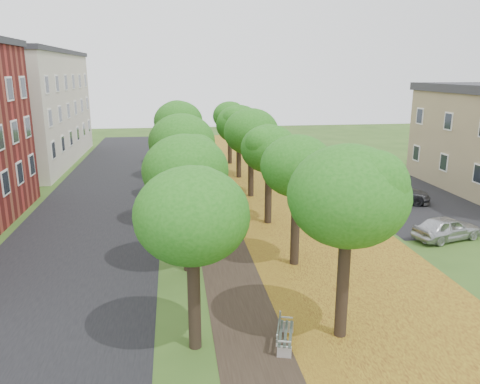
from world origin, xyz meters
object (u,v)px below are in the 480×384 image
object	(u,v)px
bench	(284,333)
car_red	(386,194)
car_white	(362,180)
car_silver	(447,228)
car_grey	(393,192)

from	to	relation	value
bench	car_red	world-z (taller)	car_red
bench	car_white	distance (m)	21.52
bench	car_silver	xyz separation A→B (m)	(10.58, 8.19, 0.24)
bench	car_silver	size ratio (longest dim) A/B	0.45
car_grey	bench	bearing A→B (deg)	166.81
car_red	car_white	xyz separation A→B (m)	(0.00, 3.90, 0.08)
car_silver	car_grey	bearing A→B (deg)	-18.50
car_white	car_grey	bearing A→B (deg)	-143.60
bench	car_grey	size ratio (longest dim) A/B	0.35
car_silver	car_white	xyz separation A→B (m)	(-0.20, 10.65, 0.14)
car_red	car_grey	size ratio (longest dim) A/B	0.88
car_red	car_white	size ratio (longest dim) A/B	0.76
car_grey	car_red	bearing A→B (deg)	147.58
car_silver	car_grey	size ratio (longest dim) A/B	0.77
bench	car_silver	world-z (taller)	car_silver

